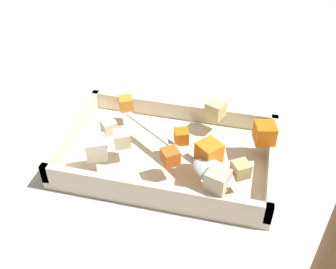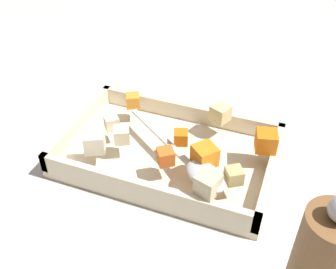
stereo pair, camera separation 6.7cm
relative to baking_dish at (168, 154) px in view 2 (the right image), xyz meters
The scene contains 14 objects.
ground_plane 0.02m from the baking_dish, 68.59° to the left, with size 4.00×4.00×0.00m, color beige.
baking_dish is the anchor object (origin of this frame).
carrot_chunk_corner_nw 0.05m from the baking_dish, ahead, with size 0.02×0.02×0.02m, color orange.
carrot_chunk_corner_sw 0.13m from the baking_dish, 144.74° to the left, with size 0.02×0.02×0.02m, color orange.
carrot_chunk_near_right 0.17m from the baking_dish, 12.07° to the left, with size 0.03×0.03×0.03m, color orange.
carrot_chunk_mid_left 0.08m from the baking_dish, 72.86° to the right, with size 0.03×0.03×0.03m, color orange.
carrot_chunk_front_center 0.10m from the baking_dish, 25.86° to the right, with size 0.03×0.03×0.03m, color orange.
potato_chunk_far_left 0.12m from the baking_dish, 51.26° to the left, with size 0.03×0.03×0.03m, color #E0CC89.
potato_chunk_back_center 0.09m from the baking_dish, 155.33° to the right, with size 0.03×0.03×0.03m, color beige.
potato_chunk_corner_ne 0.11m from the baking_dish, behind, with size 0.02×0.02×0.02m, color beige.
potato_chunk_rim_edge 0.14m from the baking_dish, 43.64° to the right, with size 0.03×0.03×0.03m, color beige.
potato_chunk_near_spoon 0.15m from the baking_dish, 24.62° to the right, with size 0.02×0.02×0.02m, color tan.
parsnip_chunk_heap_side 0.13m from the baking_dish, 146.51° to the right, with size 0.03×0.03×0.03m, color silver.
serving_spoon 0.11m from the baking_dish, 39.96° to the right, with size 0.22×0.17×0.02m.
Camera 2 is at (0.18, -0.51, 0.48)m, focal length 42.43 mm.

